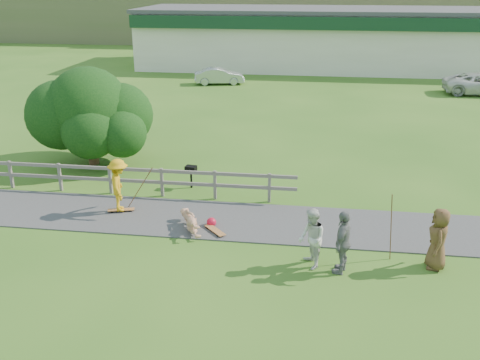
# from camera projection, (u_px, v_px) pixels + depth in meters

# --- Properties ---
(ground) EXTENTS (260.00, 260.00, 0.00)m
(ground) POSITION_uv_depth(u_px,v_px,m) (196.00, 240.00, 16.68)
(ground) COLOR #2F5D1A
(ground) RESTS_ON ground
(path) EXTENTS (34.00, 3.00, 0.04)m
(path) POSITION_uv_depth(u_px,v_px,m) (205.00, 219.00, 18.06)
(path) COLOR #39393B
(path) RESTS_ON ground
(fence) EXTENTS (15.05, 0.10, 1.10)m
(fence) POSITION_uv_depth(u_px,v_px,m) (94.00, 175.00, 20.08)
(fence) COLOR #5F5A53
(fence) RESTS_ON ground
(strip_mall) EXTENTS (32.50, 10.75, 5.10)m
(strip_mall) POSITION_uv_depth(u_px,v_px,m) (324.00, 38.00, 47.56)
(strip_mall) COLOR beige
(strip_mall) RESTS_ON ground
(skater_rider) EXTENTS (1.05, 1.35, 1.84)m
(skater_rider) POSITION_uv_depth(u_px,v_px,m) (119.00, 188.00, 18.29)
(skater_rider) COLOR gold
(skater_rider) RESTS_ON ground
(skater_fallen) EXTENTS (1.73, 1.11, 0.63)m
(skater_fallen) POSITION_uv_depth(u_px,v_px,m) (191.00, 221.00, 17.21)
(skater_fallen) COLOR tan
(skater_fallen) RESTS_ON ground
(spectator_a) EXTENTS (0.91, 1.02, 1.75)m
(spectator_a) POSITION_uv_depth(u_px,v_px,m) (312.00, 239.00, 14.84)
(spectator_a) COLOR silver
(spectator_a) RESTS_ON ground
(spectator_b) EXTENTS (0.76, 1.16, 1.84)m
(spectator_b) POSITION_uv_depth(u_px,v_px,m) (343.00, 242.00, 14.56)
(spectator_b) COLOR slate
(spectator_b) RESTS_ON ground
(spectator_c) EXTENTS (0.65, 0.93, 1.80)m
(spectator_c) POSITION_uv_depth(u_px,v_px,m) (438.00, 239.00, 14.78)
(spectator_c) COLOR brown
(spectator_c) RESTS_ON ground
(car_silver) EXTENTS (3.92, 2.08, 1.23)m
(car_silver) POSITION_uv_depth(u_px,v_px,m) (219.00, 76.00, 40.49)
(car_silver) COLOR #B5B8BD
(car_silver) RESTS_ON ground
(tree) EXTENTS (5.63, 5.63, 3.13)m
(tree) POSITION_uv_depth(u_px,v_px,m) (91.00, 129.00, 22.90)
(tree) COLOR black
(tree) RESTS_ON ground
(bbq) EXTENTS (0.45, 0.37, 0.89)m
(bbq) POSITION_uv_depth(u_px,v_px,m) (191.00, 177.00, 20.64)
(bbq) COLOR black
(bbq) RESTS_ON ground
(longboard_rider) EXTENTS (0.94, 0.47, 0.10)m
(longboard_rider) POSITION_uv_depth(u_px,v_px,m) (121.00, 211.00, 18.60)
(longboard_rider) COLOR brown
(longboard_rider) RESTS_ON ground
(longboard_fallen) EXTENTS (0.83, 0.89, 0.11)m
(longboard_fallen) POSITION_uv_depth(u_px,v_px,m) (215.00, 231.00, 17.11)
(longboard_fallen) COLOR brown
(longboard_fallen) RESTS_ON ground
(helmet) EXTENTS (0.32, 0.32, 0.32)m
(helmet) POSITION_uv_depth(u_px,v_px,m) (211.00, 222.00, 17.51)
(helmet) COLOR red
(helmet) RESTS_ON ground
(pole_rider) EXTENTS (0.03, 0.03, 1.86)m
(pole_rider) POSITION_uv_depth(u_px,v_px,m) (140.00, 184.00, 18.58)
(pole_rider) COLOR brown
(pole_rider) RESTS_ON ground
(pole_spec_left) EXTENTS (0.03, 0.03, 2.03)m
(pole_spec_left) POSITION_uv_depth(u_px,v_px,m) (391.00, 227.00, 15.19)
(pole_spec_left) COLOR brown
(pole_spec_left) RESTS_ON ground
(pole_spec_right) EXTENTS (0.03, 0.03, 1.79)m
(pole_spec_right) POSITION_uv_depth(u_px,v_px,m) (436.00, 241.00, 14.67)
(pole_spec_right) COLOR brown
(pole_spec_right) RESTS_ON ground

